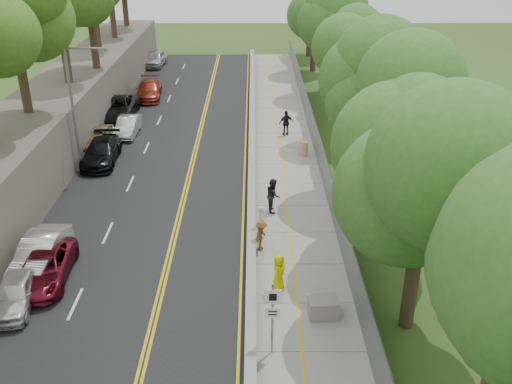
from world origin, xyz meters
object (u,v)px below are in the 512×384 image
at_px(signpost, 273,311).
at_px(car_0, 16,292).
at_px(streetlight, 76,102).
at_px(car_1, 40,253).
at_px(concrete_block, 323,307).
at_px(person_far, 286,123).
at_px(car_2, 44,267).
at_px(painter_0, 279,272).
at_px(construction_barrel, 303,149).

bearing_deg(signpost, car_0, 164.45).
height_order(streetlight, car_1, streetlight).
bearing_deg(concrete_block, streetlight, 132.67).
distance_m(streetlight, person_far, 15.25).
relative_size(car_0, car_2, 0.82).
height_order(concrete_block, painter_0, painter_0).
height_order(car_2, painter_0, painter_0).
bearing_deg(streetlight, construction_barrel, 9.94).
xyz_separation_m(concrete_block, person_far, (-0.40, 21.40, 0.53)).
xyz_separation_m(car_2, painter_0, (10.45, -0.77, 0.23)).
relative_size(construction_barrel, person_far, 0.54).
bearing_deg(person_far, concrete_block, 72.31).
relative_size(streetlight, construction_barrel, 7.89).
xyz_separation_m(construction_barrel, car_1, (-13.25, -13.70, 0.24)).
bearing_deg(concrete_block, painter_0, 133.83).
bearing_deg(painter_0, car_0, 114.89).
relative_size(concrete_block, car_2, 0.25).
height_order(construction_barrel, person_far, person_far).
bearing_deg(painter_0, signpost, -166.29).
height_order(concrete_block, car_1, car_1).
distance_m(construction_barrel, car_0, 21.25).
bearing_deg(streetlight, car_1, -85.06).
relative_size(signpost, car_2, 0.65).
height_order(signpost, concrete_block, signpost).
distance_m(concrete_block, car_1, 13.20).
relative_size(car_2, painter_0, 2.71).
bearing_deg(construction_barrel, signpost, -97.90).
bearing_deg(signpost, car_1, 151.17).
distance_m(car_2, painter_0, 10.48).
distance_m(signpost, construction_barrel, 19.74).
bearing_deg(person_far, car_1, 36.59).
distance_m(streetlight, construction_barrel, 15.00).
relative_size(car_1, car_2, 0.97).
height_order(construction_barrel, car_1, car_1).
xyz_separation_m(construction_barrel, car_2, (-12.76, -14.72, 0.14)).
bearing_deg(construction_barrel, streetlight, -170.06).
bearing_deg(car_1, car_0, -89.27).
xyz_separation_m(car_1, painter_0, (10.94, -1.79, 0.13)).
bearing_deg(construction_barrel, car_1, -134.04).
xyz_separation_m(construction_barrel, concrete_block, (-0.56, -17.32, -0.11)).
height_order(signpost, car_0, signpost).
xyz_separation_m(construction_barrel, person_far, (-0.96, 4.09, 0.43)).
height_order(streetlight, concrete_block, streetlight).
bearing_deg(painter_0, concrete_block, -116.77).
height_order(car_0, car_1, car_1).
distance_m(car_1, car_2, 1.14).
relative_size(signpost, concrete_block, 2.58).
bearing_deg(streetlight, painter_0, -47.50).
xyz_separation_m(signpost, car_2, (-10.05, 4.79, -1.26)).
bearing_deg(concrete_block, person_far, 91.07).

